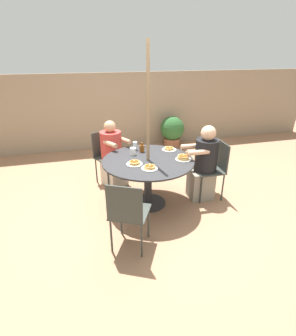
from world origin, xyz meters
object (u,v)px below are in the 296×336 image
(pancake_plate_a, at_px, (169,149))
(diner_north, at_px, (113,157))
(pancake_plate_d, at_px, (135,163))
(drinking_glass_a, at_px, (135,146))
(pancake_plate_b, at_px, (183,158))
(potted_shrub, at_px, (172,131))
(patio_chair_east, at_px, (128,212))
(diner_south, at_px, (204,166))
(pancake_plate_c, at_px, (150,168))
(syrup_bottle, at_px, (142,148))
(coffee_cup, at_px, (133,151))
(patio_chair_south, at_px, (214,166))
(patio_chair_north, at_px, (107,154))
(patio_table, at_px, (148,168))

(pancake_plate_a, bearing_deg, diner_north, 151.16)
(pancake_plate_d, bearing_deg, drinking_glass_a, 77.28)
(pancake_plate_b, distance_m, drinking_glass_a, 0.82)
(diner_north, xyz_separation_m, pancake_plate_b, (0.90, -0.88, 0.24))
(pancake_plate_b, relative_size, potted_shrub, 0.30)
(pancake_plate_d, bearing_deg, patio_chair_east, -107.29)
(diner_south, distance_m, pancake_plate_c, 0.98)
(pancake_plate_c, relative_size, drinking_glass_a, 1.70)
(patio_chair_east, bearing_deg, pancake_plate_d, 99.74)
(syrup_bottle, distance_m, potted_shrub, 2.37)
(diner_north, bearing_deg, coffee_cup, 87.51)
(diner_north, xyz_separation_m, drinking_glass_a, (0.32, -0.31, 0.27))
(pancake_plate_c, distance_m, syrup_bottle, 0.65)
(diner_south, bearing_deg, pancake_plate_c, 108.53)
(patio_chair_south, distance_m, pancake_plate_b, 0.60)
(patio_chair_east, relative_size, pancake_plate_a, 4.05)
(pancake_plate_b, bearing_deg, drinking_glass_a, 134.84)
(diner_north, xyz_separation_m, diner_south, (1.28, -0.79, 0.03))
(patio_chair_north, relative_size, diner_south, 0.77)
(pancake_plate_d, bearing_deg, patio_table, 28.04)
(patio_chair_south, bearing_deg, drinking_glass_a, 68.46)
(patio_table, height_order, pancake_plate_d, pancake_plate_d)
(patio_chair_north, height_order, coffee_cup, patio_chair_north)
(patio_chair_east, distance_m, pancake_plate_a, 1.53)
(pancake_plate_b, xyz_separation_m, pancake_plate_d, (-0.70, 0.01, -0.01))
(coffee_cup, distance_m, potted_shrub, 2.52)
(patio_chair_south, bearing_deg, diner_south, 90.00)
(pancake_plate_b, relative_size, pancake_plate_c, 1.00)
(drinking_glass_a, bearing_deg, patio_chair_north, 131.69)
(pancake_plate_d, height_order, drinking_glass_a, drinking_glass_a)
(patio_table, height_order, potted_shrub, potted_shrub)
(patio_table, distance_m, pancake_plate_a, 0.54)
(coffee_cup, relative_size, drinking_glass_a, 0.81)
(diner_north, distance_m, patio_chair_south, 1.65)
(pancake_plate_d, height_order, potted_shrub, pancake_plate_d)
(syrup_bottle, bearing_deg, patio_table, -88.73)
(patio_chair_north, distance_m, patio_chair_south, 1.80)
(patio_chair_south, height_order, potted_shrub, patio_chair_south)
(syrup_bottle, bearing_deg, diner_south, -22.85)
(diner_north, distance_m, diner_south, 1.51)
(patio_chair_north, xyz_separation_m, syrup_bottle, (0.49, -0.57, 0.25))
(patio_table, distance_m, pancake_plate_b, 0.52)
(pancake_plate_b, height_order, pancake_plate_c, pancake_plate_b)
(pancake_plate_b, bearing_deg, potted_shrub, 73.74)
(coffee_cup, bearing_deg, syrup_bottle, 28.82)
(potted_shrub, bearing_deg, drinking_glass_a, -124.47)
(patio_table, bearing_deg, pancake_plate_d, -151.96)
(drinking_glass_a, bearing_deg, patio_chair_east, -105.42)
(pancake_plate_a, height_order, potted_shrub, pancake_plate_a)
(patio_chair_south, height_order, syrup_bottle, patio_chair_south)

